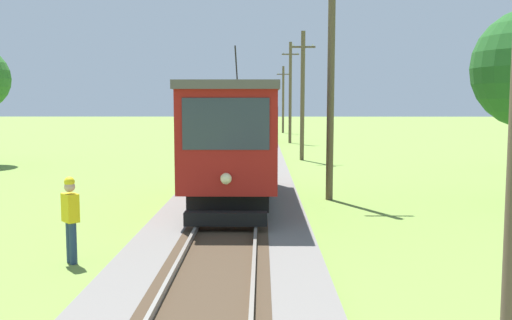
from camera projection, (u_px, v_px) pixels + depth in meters
The scene contains 7 objects.
red_tram at pixel (234, 137), 17.34m from camera, with size 2.60×8.54×4.79m.
freight_car at pixel (252, 123), 46.75m from camera, with size 2.40×5.20×2.31m.
utility_pole_near_tram at pixel (331, 78), 18.41m from camera, with size 1.40×0.31×8.02m.
utility_pole_mid at pixel (303, 95), 31.33m from camera, with size 1.40×0.60×7.26m.
utility_pole_far at pixel (290, 92), 45.01m from camera, with size 1.40×0.37×8.15m.
utility_pole_distant at pixel (283, 99), 60.16m from camera, with size 1.40×0.54×7.21m.
track_worker at pixel (71, 216), 11.29m from camera, with size 0.43×0.44×1.78m.
Camera 1 is at (0.87, -3.08, 3.27)m, focal length 39.00 mm.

